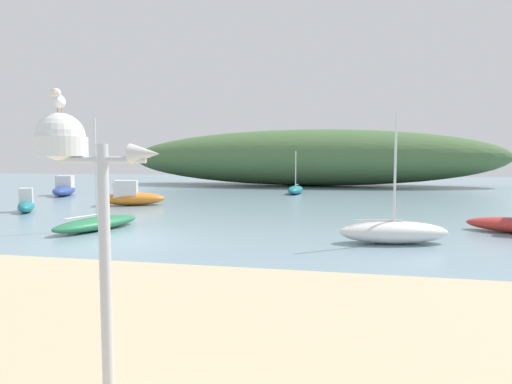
% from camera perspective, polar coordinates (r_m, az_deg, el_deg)
% --- Properties ---
extents(ground_plane, '(120.00, 120.00, 0.00)m').
position_cam_1_polar(ground_plane, '(15.41, -17.04, -6.21)').
color(ground_plane, '#7A99A8').
extents(distant_hill, '(39.80, 10.84, 5.93)m').
position_cam_1_polar(distant_hill, '(46.02, 7.03, 4.58)').
color(distant_hill, '#476B3D').
rests_on(distant_hill, ground).
extents(mast_structure, '(1.36, 0.54, 3.06)m').
position_cam_1_polar(mast_structure, '(4.79, -23.19, 3.43)').
color(mast_structure, silver).
rests_on(mast_structure, beach_sand).
extents(seagull_on_radar, '(0.19, 0.33, 0.23)m').
position_cam_1_polar(seagull_on_radar, '(4.90, -24.85, 11.15)').
color(seagull_on_radar, orange).
rests_on(seagull_on_radar, mast_structure).
extents(sailboat_off_point, '(3.77, 1.92, 4.29)m').
position_cam_1_polar(sailboat_off_point, '(14.92, 17.90, -5.08)').
color(sailboat_off_point, white).
rests_on(sailboat_off_point, ground).
extents(motorboat_centre_water, '(4.07, 2.73, 1.51)m').
position_cam_1_polar(motorboat_centre_water, '(26.95, -16.37, -0.54)').
color(motorboat_centre_water, orange).
rests_on(motorboat_centre_water, ground).
extents(motorboat_far_left, '(2.11, 2.53, 1.26)m').
position_cam_1_polar(motorboat_far_left, '(25.66, -28.35, -1.36)').
color(motorboat_far_left, teal).
rests_on(motorboat_far_left, ground).
extents(sailboat_far_right, '(2.24, 4.18, 4.39)m').
position_cam_1_polar(sailboat_far_right, '(18.01, -20.44, -3.88)').
color(sailboat_far_right, '#287A4C').
rests_on(sailboat_far_right, ground).
extents(sailboat_east_reach, '(1.26, 3.71, 3.45)m').
position_cam_1_polar(sailboat_east_reach, '(34.59, 5.30, 0.31)').
color(sailboat_east_reach, teal).
rests_on(sailboat_east_reach, ground).
extents(motorboat_outer_mooring, '(3.03, 4.44, 1.52)m').
position_cam_1_polar(motorboat_outer_mooring, '(36.09, -24.23, 0.45)').
color(motorboat_outer_mooring, '#2D4C9E').
rests_on(motorboat_outer_mooring, ground).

